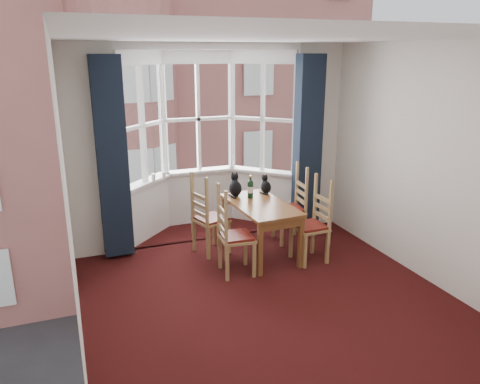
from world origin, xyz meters
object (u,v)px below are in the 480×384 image
candle_short (164,176)px  chair_left_near (229,238)px  chair_left_far (205,221)px  wine_bottle (250,188)px  chair_right_near (316,226)px  candle_tall (153,177)px  cat_left (235,187)px  dining_table (260,211)px  chair_right_far (295,209)px  cat_right (266,186)px

candle_short → chair_left_near: bearing=-74.1°
chair_left_far → wine_bottle: size_ratio=2.88×
chair_left_near → chair_left_far: bearing=98.3°
chair_right_near → candle_tall: candle_tall is taller
cat_left → chair_right_near: bearing=-47.7°
cat_left → wine_bottle: size_ratio=1.03×
candle_tall → chair_left_near: bearing=-68.5°
chair_left_near → wine_bottle: bearing=51.2°
chair_left_near → candle_short: 1.72m
candle_short → chair_right_near: bearing=-44.0°
wine_bottle → candle_tall: size_ratio=3.09×
dining_table → chair_right_near: 0.76m
chair_right_near → chair_right_far: bearing=85.3°
chair_right_far → cat_left: 0.96m
chair_right_far → candle_short: candle_short is taller
chair_left_near → chair_right_near: (1.20, -0.01, 0.00)m
dining_table → chair_left_near: bearing=-145.3°
candle_tall → candle_short: size_ratio=0.97×
chair_right_far → cat_right: cat_right is taller
dining_table → chair_left_far: 0.76m
chair_right_far → wine_bottle: wine_bottle is taller
chair_left_near → chair_left_far: 0.69m
chair_right_near → cat_right: size_ratio=3.41×
cat_right → candle_short: bearing=150.0°
cat_right → wine_bottle: (-0.29, -0.14, 0.04)m
chair_right_near → candle_short: 2.35m
candle_tall → cat_right: bearing=-26.3°
chair_right_far → chair_left_near: bearing=-151.1°
cat_right → chair_right_near: bearing=-67.5°
cat_right → wine_bottle: size_ratio=0.84×
chair_right_far → cat_right: (-0.41, 0.14, 0.36)m
cat_left → wine_bottle: bearing=-48.7°
chair_right_far → cat_right: size_ratio=3.41×
cat_right → candle_short: 1.51m
cat_left → candle_tall: size_ratio=3.19×
cat_right → dining_table: bearing=-121.7°
chair_left_near → candle_short: (-0.46, 1.59, 0.45)m
wine_bottle → chair_left_far: bearing=-179.3°
cat_left → cat_right: cat_left is taller
candle_short → candle_tall: bearing=-169.4°
chair_right_far → cat_left: bearing=168.4°
chair_right_near → cat_left: bearing=132.3°
chair_left_near → cat_right: 1.25m
chair_right_far → cat_left: cat_left is taller
chair_left_far → cat_left: size_ratio=2.79×
dining_table → cat_left: bearing=111.8°
chair_left_near → wine_bottle: 0.98m
cat_right → candle_tall: size_ratio=2.61×
dining_table → wine_bottle: 0.38m
chair_left_near → wine_bottle: size_ratio=2.88×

